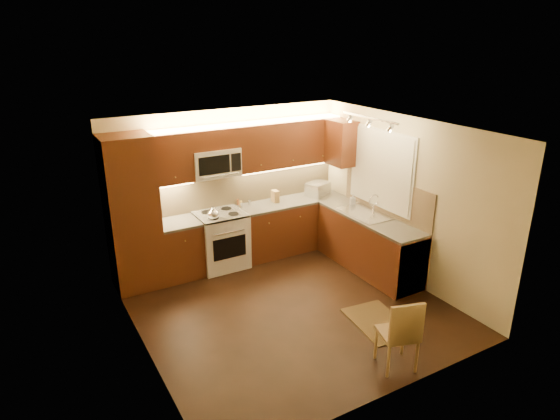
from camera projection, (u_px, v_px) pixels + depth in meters
floor at (290, 307)px, 6.80m from camera, size 4.00×4.00×0.01m
ceiling at (292, 130)px, 5.94m from camera, size 4.00×4.00×0.01m
wall_back at (228, 185)px, 8.00m from camera, size 4.00×0.01×2.50m
wall_front at (397, 291)px, 4.74m from camera, size 4.00×0.01×2.50m
wall_left at (138, 258)px, 5.43m from camera, size 0.01×4.00×2.50m
wall_right at (405, 200)px, 7.30m from camera, size 0.01×4.00×2.50m
pantry at (132, 214)px, 7.01m from camera, size 0.70×0.60×2.30m
base_cab_back_left at (180, 250)px, 7.57m from camera, size 0.62×0.60×0.86m
counter_back_left at (178, 223)px, 7.42m from camera, size 0.62×0.60×0.04m
base_cab_back_right at (291, 226)px, 8.52m from camera, size 1.92×0.60×0.86m
counter_back_right at (292, 201)px, 8.36m from camera, size 1.92×0.60×0.04m
base_cab_right at (369, 244)px, 7.77m from camera, size 0.60×2.00×0.86m
counter_right at (371, 218)px, 7.61m from camera, size 0.60×2.00×0.04m
dishwasher at (399, 261)px, 7.20m from camera, size 0.58×0.60×0.84m
backsplash_back at (248, 185)px, 8.17m from camera, size 3.30×0.02×0.60m
backsplash_right at (386, 196)px, 7.64m from camera, size 0.02×2.00×0.60m
upper_cab_back_left at (170, 158)px, 7.17m from camera, size 0.62×0.35×0.75m
upper_cab_back_right at (288, 143)px, 8.12m from camera, size 1.92×0.35×0.75m
upper_cab_bridge at (213, 138)px, 7.42m from camera, size 0.76×0.35×0.31m
upper_cab_right_corner at (341, 143)px, 8.14m from camera, size 0.35×0.50×0.75m
stove at (221, 240)px, 7.86m from camera, size 0.76×0.65×0.92m
microwave at (214, 162)px, 7.54m from camera, size 0.76×0.38×0.44m
window_frame at (381, 169)px, 7.62m from camera, size 0.03×1.44×1.24m
window_blinds at (380, 169)px, 7.61m from camera, size 0.02×1.36×1.16m
sink at (365, 210)px, 7.70m from camera, size 0.52×0.86×0.15m
faucet at (374, 203)px, 7.76m from camera, size 0.20×0.04×0.30m
track_light_bar at (369, 118)px, 7.00m from camera, size 0.04×1.20×0.03m
kettle at (213, 213)px, 7.43m from camera, size 0.24×0.24×0.21m
toaster_oven at (318, 189)px, 8.57m from camera, size 0.46×0.40×0.23m
knife_block at (275, 196)px, 8.24m from camera, size 0.09×0.15×0.20m
spice_jar_a at (249, 202)px, 8.11m from camera, size 0.05×0.05×0.09m
spice_jar_b at (238, 202)px, 8.11m from camera, size 0.05×0.05×0.10m
spice_jar_c at (242, 205)px, 8.01m from camera, size 0.05×0.05×0.09m
spice_jar_d at (241, 204)px, 8.03m from camera, size 0.05×0.05×0.10m
soap_bottle at (353, 199)px, 8.12m from camera, size 0.11×0.11×0.18m
rug at (378, 322)px, 6.45m from camera, size 0.73×1.00×0.01m
dining_chair at (398, 332)px, 5.47m from camera, size 0.50×0.50×0.90m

